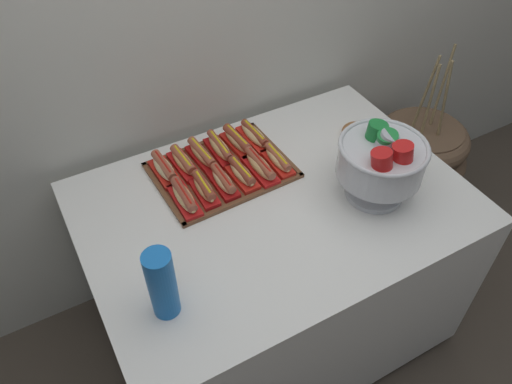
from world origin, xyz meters
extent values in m
plane|color=#4C4238|center=(0.00, 0.00, 0.00)|extent=(10.00, 10.00, 0.00)
cube|color=white|center=(0.00, 0.00, 0.41)|extent=(1.31, 0.93, 0.75)
cylinder|color=black|center=(0.54, -0.35, 0.02)|extent=(0.05, 0.05, 0.04)
cylinder|color=black|center=(-0.54, 0.35, 0.02)|extent=(0.05, 0.05, 0.04)
cylinder|color=black|center=(0.54, 0.35, 0.02)|extent=(0.05, 0.05, 0.04)
cylinder|color=brown|center=(0.95, 0.22, 0.30)|extent=(0.35, 0.35, 0.60)
torus|color=brown|center=(0.95, 0.22, 0.06)|extent=(0.49, 0.49, 0.11)
torus|color=brown|center=(0.95, 0.22, 0.18)|extent=(0.52, 0.52, 0.11)
torus|color=brown|center=(0.95, 0.22, 0.30)|extent=(0.49, 0.49, 0.11)
torus|color=brown|center=(0.95, 0.22, 0.42)|extent=(0.46, 0.46, 0.11)
torus|color=brown|center=(0.95, 0.22, 0.54)|extent=(0.43, 0.43, 0.11)
cylinder|color=#937F56|center=(1.00, 0.25, 0.79)|extent=(0.04, 0.03, 0.39)
cylinder|color=#937F56|center=(0.89, 0.23, 0.80)|extent=(0.02, 0.04, 0.39)
cylinder|color=#937F56|center=(0.89, 0.20, 0.78)|extent=(0.02, 0.01, 0.36)
cylinder|color=#937F56|center=(0.94, 0.16, 0.80)|extent=(0.06, 0.02, 0.39)
cube|color=brown|center=(-0.09, 0.22, 0.79)|extent=(0.49, 0.38, 0.01)
cube|color=brown|center=(-0.09, 0.05, 0.80)|extent=(0.48, 0.03, 0.01)
cube|color=brown|center=(-0.10, 0.40, 0.80)|extent=(0.48, 0.03, 0.01)
cube|color=brown|center=(-0.32, 0.22, 0.80)|extent=(0.03, 0.36, 0.01)
cube|color=brown|center=(0.14, 0.23, 0.80)|extent=(0.03, 0.36, 0.01)
cube|color=red|center=(-0.28, 0.13, 0.80)|extent=(0.06, 0.18, 0.02)
ellipsoid|color=tan|center=(-0.28, 0.13, 0.83)|extent=(0.05, 0.17, 0.04)
cylinder|color=#9E4C38|center=(-0.28, 0.13, 0.84)|extent=(0.03, 0.16, 0.03)
cylinder|color=red|center=(-0.28, 0.13, 0.85)|extent=(0.01, 0.14, 0.01)
cube|color=red|center=(-0.20, 0.14, 0.80)|extent=(0.06, 0.16, 0.02)
ellipsoid|color=tan|center=(-0.20, 0.14, 0.83)|extent=(0.05, 0.15, 0.04)
cylinder|color=brown|center=(-0.20, 0.14, 0.84)|extent=(0.03, 0.14, 0.03)
cylinder|color=yellow|center=(-0.20, 0.14, 0.86)|extent=(0.01, 0.12, 0.01)
cube|color=#B21414|center=(-0.13, 0.14, 0.80)|extent=(0.06, 0.15, 0.02)
ellipsoid|color=beige|center=(-0.13, 0.14, 0.83)|extent=(0.05, 0.14, 0.04)
cylinder|color=#A8563D|center=(-0.13, 0.14, 0.84)|extent=(0.03, 0.14, 0.03)
cylinder|color=red|center=(-0.13, 0.14, 0.85)|extent=(0.01, 0.12, 0.01)
cube|color=red|center=(-0.05, 0.14, 0.80)|extent=(0.07, 0.16, 0.02)
ellipsoid|color=#E0BC7F|center=(-0.05, 0.14, 0.83)|extent=(0.06, 0.15, 0.04)
cylinder|color=brown|center=(-0.05, 0.14, 0.84)|extent=(0.04, 0.14, 0.03)
cylinder|color=yellow|center=(-0.05, 0.14, 0.85)|extent=(0.01, 0.12, 0.01)
cube|color=red|center=(0.02, 0.15, 0.80)|extent=(0.07, 0.18, 0.02)
ellipsoid|color=tan|center=(0.02, 0.15, 0.83)|extent=(0.06, 0.17, 0.04)
cylinder|color=#A8563D|center=(0.02, 0.15, 0.84)|extent=(0.03, 0.17, 0.03)
cylinder|color=red|center=(0.02, 0.15, 0.86)|extent=(0.01, 0.14, 0.01)
cube|color=red|center=(0.10, 0.15, 0.80)|extent=(0.06, 0.17, 0.02)
ellipsoid|color=#E0BC7F|center=(0.10, 0.15, 0.83)|extent=(0.05, 0.16, 0.04)
cylinder|color=#A8563D|center=(0.10, 0.15, 0.84)|extent=(0.03, 0.15, 0.03)
cylinder|color=yellow|center=(0.10, 0.15, 0.85)|extent=(0.01, 0.13, 0.01)
cube|color=red|center=(-0.28, 0.30, 0.80)|extent=(0.07, 0.17, 0.02)
ellipsoid|color=beige|center=(-0.28, 0.30, 0.83)|extent=(0.06, 0.15, 0.04)
cylinder|color=#A8563D|center=(-0.28, 0.30, 0.84)|extent=(0.04, 0.15, 0.03)
cylinder|color=red|center=(-0.28, 0.30, 0.86)|extent=(0.01, 0.13, 0.01)
cube|color=red|center=(-0.21, 0.30, 0.80)|extent=(0.07, 0.18, 0.02)
ellipsoid|color=tan|center=(-0.21, 0.30, 0.83)|extent=(0.06, 0.17, 0.04)
cylinder|color=#A8563D|center=(-0.21, 0.30, 0.84)|extent=(0.04, 0.15, 0.03)
cylinder|color=yellow|center=(-0.21, 0.30, 0.85)|extent=(0.01, 0.13, 0.01)
cube|color=#B21414|center=(-0.13, 0.31, 0.80)|extent=(0.07, 0.18, 0.02)
ellipsoid|color=tan|center=(-0.13, 0.31, 0.83)|extent=(0.06, 0.17, 0.04)
cylinder|color=#A8563D|center=(-0.13, 0.31, 0.84)|extent=(0.04, 0.17, 0.03)
cylinder|color=yellow|center=(-0.13, 0.31, 0.85)|extent=(0.02, 0.14, 0.01)
cube|color=#B21414|center=(-0.06, 0.31, 0.80)|extent=(0.06, 0.18, 0.02)
ellipsoid|color=tan|center=(-0.06, 0.31, 0.83)|extent=(0.05, 0.17, 0.04)
cylinder|color=#9E4C38|center=(-0.06, 0.31, 0.84)|extent=(0.03, 0.17, 0.03)
cylinder|color=yellow|center=(-0.06, 0.31, 0.85)|extent=(0.01, 0.15, 0.01)
cube|color=red|center=(0.02, 0.31, 0.80)|extent=(0.07, 0.18, 0.02)
ellipsoid|color=#E0BC7F|center=(0.02, 0.31, 0.83)|extent=(0.06, 0.17, 0.04)
cylinder|color=brown|center=(0.02, 0.31, 0.84)|extent=(0.05, 0.16, 0.03)
cylinder|color=yellow|center=(0.02, 0.31, 0.86)|extent=(0.02, 0.14, 0.01)
cube|color=red|center=(0.09, 0.31, 0.80)|extent=(0.07, 0.18, 0.02)
ellipsoid|color=#E0BC7F|center=(0.09, 0.31, 0.83)|extent=(0.06, 0.17, 0.04)
cylinder|color=brown|center=(0.09, 0.31, 0.84)|extent=(0.03, 0.16, 0.03)
cylinder|color=yellow|center=(0.09, 0.31, 0.85)|extent=(0.01, 0.14, 0.01)
cylinder|color=silver|center=(0.32, -0.13, 0.80)|extent=(0.20, 0.20, 0.02)
cone|color=silver|center=(0.32, -0.13, 0.84)|extent=(0.07, 0.07, 0.08)
cylinder|color=silver|center=(0.32, -0.13, 0.94)|extent=(0.28, 0.28, 0.12)
torus|color=silver|center=(0.32, -0.13, 1.00)|extent=(0.30, 0.30, 0.02)
cylinder|color=#197A33|center=(0.33, -0.13, 0.99)|extent=(0.11, 0.10, 0.14)
cylinder|color=#197A33|center=(0.32, -0.08, 0.99)|extent=(0.10, 0.09, 0.13)
cylinder|color=#B7BCC6|center=(0.32, -0.13, 0.99)|extent=(0.11, 0.10, 0.14)
cylinder|color=red|center=(0.26, -0.20, 0.99)|extent=(0.11, 0.11, 0.13)
cylinder|color=red|center=(0.33, -0.21, 0.99)|extent=(0.09, 0.08, 0.13)
cylinder|color=blue|center=(-0.48, -0.22, 0.85)|extent=(0.08, 0.08, 0.13)
cylinder|color=blue|center=(-0.48, -0.22, 0.87)|extent=(0.08, 0.08, 0.13)
cylinder|color=blue|center=(-0.48, -0.22, 0.90)|extent=(0.08, 0.08, 0.13)
cylinder|color=blue|center=(-0.48, -0.22, 0.92)|extent=(0.08, 0.08, 0.13)
cylinder|color=blue|center=(-0.48, -0.22, 0.94)|extent=(0.08, 0.08, 0.13)
cylinder|color=blue|center=(-0.48, -0.22, 0.96)|extent=(0.08, 0.08, 0.13)
torus|color=brown|center=(0.46, 0.16, 0.81)|extent=(0.12, 0.12, 0.04)
camera|label=1|loc=(-0.64, -1.02, 2.03)|focal=35.24mm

